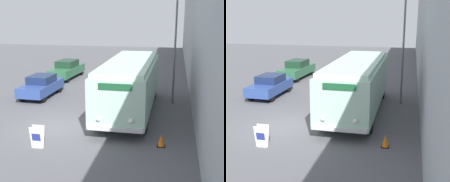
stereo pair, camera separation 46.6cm
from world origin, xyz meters
TOP-DOWN VIEW (x-y plane):
  - ground_plane at (0.00, 0.00)m, footprint 80.00×80.00m
  - building_wall_right at (6.91, 10.00)m, footprint 0.30×60.00m
  - vintage_bus at (3.16, 3.45)m, footprint 2.68×9.45m
  - sign_board at (0.02, -2.48)m, footprint 0.55×0.37m
  - streetlamp at (5.62, 5.65)m, footprint 0.36×0.36m
  - parked_car_near at (-3.35, 5.58)m, footprint 1.85×4.16m
  - parked_car_mid at (-3.76, 11.98)m, footprint 1.98×4.83m
  - traffic_cone at (5.24, -1.29)m, footprint 0.36×0.36m

SIDE VIEW (x-z plane):
  - ground_plane at x=0.00m, z-range 0.00..0.00m
  - traffic_cone at x=5.24m, z-range -0.01..0.57m
  - sign_board at x=0.02m, z-range -0.02..0.96m
  - parked_car_near at x=-3.35m, z-range 0.02..1.50m
  - parked_car_mid at x=-3.76m, z-range 0.00..1.60m
  - vintage_bus at x=3.16m, z-range 0.21..3.25m
  - building_wall_right at x=6.91m, z-range 0.00..8.94m
  - streetlamp at x=5.62m, z-range 1.00..8.28m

